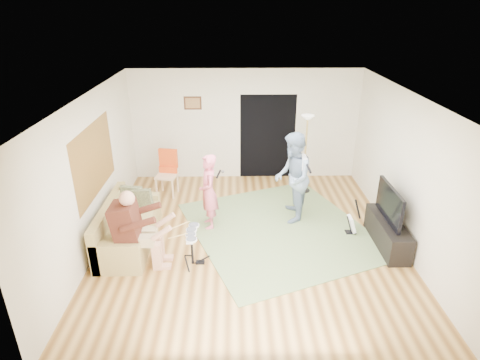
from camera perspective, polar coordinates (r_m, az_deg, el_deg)
name	(u,v)px	position (r m, az deg, el deg)	size (l,w,h in m)	color
floor	(249,239)	(7.63, 1.36, -8.45)	(6.00, 6.00, 0.00)	brown
walls	(250,174)	(7.00, 1.47, 0.92)	(5.50, 6.00, 2.70)	beige
ceiling	(251,96)	(6.58, 1.59, 11.79)	(6.00, 6.00, 0.00)	white
window_blinds	(94,160)	(7.51, -20.01, 2.73)	(2.05, 2.05, 0.00)	olive
doorway	(268,137)	(9.93, 3.94, 6.12)	(2.10, 2.10, 0.00)	black
picture_frame	(193,103)	(9.72, -6.74, 10.81)	(0.42, 0.03, 0.32)	#3F2314
area_rug	(279,229)	(7.97, 5.59, -6.93)	(3.16, 3.50, 0.02)	#637A4A
sofa	(125,230)	(7.68, -16.06, -6.91)	(0.82, 1.99, 0.81)	#A59052
drummer	(139,237)	(6.90, -14.21, -7.85)	(0.89, 0.50, 1.37)	#4A1F14
drum_kit	(192,249)	(6.89, -6.84, -9.75)	(0.35, 0.63, 0.64)	black
singer	(209,192)	(7.72, -4.49, -1.70)	(0.55, 0.36, 1.50)	#DB5F7A
microphone	(219,174)	(7.56, -3.07, 0.84)	(0.06, 0.06, 0.24)	black
guitarist	(292,178)	(7.97, 7.47, 0.30)	(0.89, 0.69, 1.83)	#728AA7
guitar_held	(304,162)	(7.88, 9.03, 2.50)	(0.12, 0.60, 0.26)	silver
guitar_spare	(352,224)	(8.01, 15.63, -6.00)	(0.26, 0.23, 0.72)	black
torchiere_lamp	(306,140)	(9.12, 9.39, 5.57)	(0.33, 0.33, 1.83)	black
dining_chair	(167,179)	(9.33, -10.32, 0.12)	(0.51, 0.54, 1.05)	beige
tv_cabinet	(387,233)	(7.82, 20.22, -7.08)	(0.40, 1.40, 0.50)	black
television	(390,204)	(7.52, 20.51, -3.17)	(0.06, 1.10, 0.62)	black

